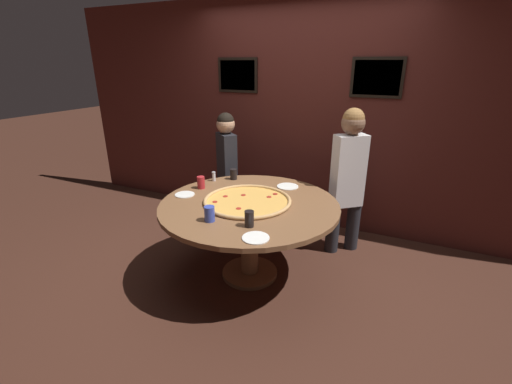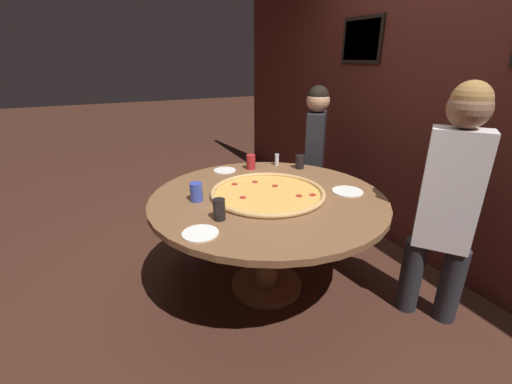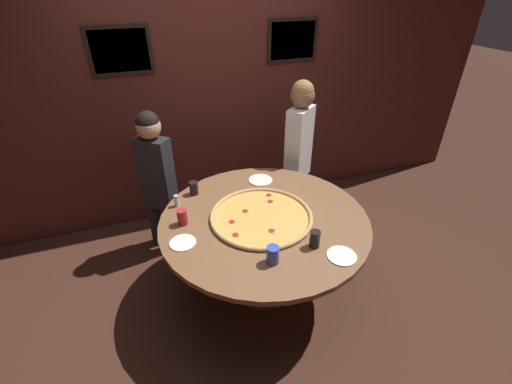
% 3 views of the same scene
% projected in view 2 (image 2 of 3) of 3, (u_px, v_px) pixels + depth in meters
% --- Properties ---
extents(ground_plane, '(24.00, 24.00, 0.00)m').
position_uv_depth(ground_plane, '(267.00, 287.00, 2.57)').
color(ground_plane, '#422319').
extents(back_wall, '(6.40, 0.08, 2.60)m').
position_uv_depth(back_wall, '(430.00, 99.00, 2.63)').
color(back_wall, '#4C1E19').
rests_on(back_wall, ground_plane).
extents(dining_table, '(1.58, 1.58, 0.74)m').
position_uv_depth(dining_table, '(268.00, 213.00, 2.35)').
color(dining_table, brown).
rests_on(dining_table, ground_plane).
extents(giant_pizza, '(0.78, 0.78, 0.03)m').
position_uv_depth(giant_pizza, '(268.00, 193.00, 2.32)').
color(giant_pizza, '#E5A84C').
rests_on(giant_pizza, dining_table).
extents(drink_cup_centre_back, '(0.07, 0.07, 0.12)m').
position_uv_depth(drink_cup_centre_back, '(251.00, 162.00, 2.83)').
color(drink_cup_centre_back, '#B22328').
rests_on(drink_cup_centre_back, dining_table).
extents(drink_cup_beside_pizza, '(0.07, 0.07, 0.12)m').
position_uv_depth(drink_cup_beside_pizza, '(219.00, 209.00, 1.95)').
color(drink_cup_beside_pizza, black).
rests_on(drink_cup_beside_pizza, dining_table).
extents(drink_cup_by_shaker, '(0.08, 0.08, 0.12)m').
position_uv_depth(drink_cup_by_shaker, '(196.00, 192.00, 2.20)').
color(drink_cup_by_shaker, '#384CB7').
rests_on(drink_cup_by_shaker, dining_table).
extents(drink_cup_near_left, '(0.07, 0.07, 0.11)m').
position_uv_depth(drink_cup_near_left, '(300.00, 162.00, 2.84)').
color(drink_cup_near_left, black).
rests_on(drink_cup_near_left, dining_table).
extents(white_plate_left_side, '(0.18, 0.18, 0.01)m').
position_uv_depth(white_plate_left_side, '(225.00, 170.00, 2.80)').
color(white_plate_left_side, white).
rests_on(white_plate_left_side, dining_table).
extents(white_plate_right_side, '(0.21, 0.21, 0.01)m').
position_uv_depth(white_plate_right_side, '(347.00, 191.00, 2.37)').
color(white_plate_right_side, white).
rests_on(white_plate_right_side, dining_table).
extents(white_plate_near_front, '(0.20, 0.20, 0.01)m').
position_uv_depth(white_plate_near_front, '(200.00, 233.00, 1.81)').
color(white_plate_near_front, white).
rests_on(white_plate_near_front, dining_table).
extents(condiment_shaker, '(0.04, 0.04, 0.10)m').
position_uv_depth(condiment_shaker, '(277.00, 160.00, 2.93)').
color(condiment_shaker, silver).
rests_on(condiment_shaker, dining_table).
extents(diner_far_right, '(0.34, 0.32, 1.38)m').
position_uv_depth(diner_far_right, '(315.00, 152.00, 3.20)').
color(diner_far_right, '#232328').
rests_on(diner_far_right, ground_plane).
extents(diner_centre_back, '(0.38, 0.34, 1.50)m').
position_uv_depth(diner_centre_back, '(450.00, 196.00, 2.01)').
color(diner_centre_back, '#232328').
rests_on(diner_centre_back, ground_plane).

